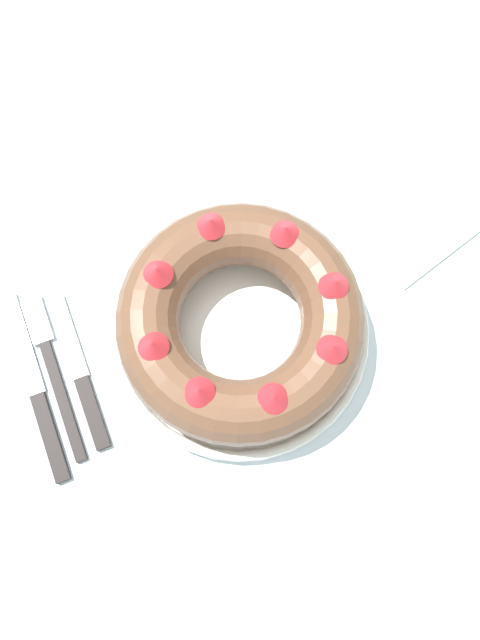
# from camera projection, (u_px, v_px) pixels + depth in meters

# --- Properties ---
(ground_plane) EXTENTS (8.00, 8.00, 0.00)m
(ground_plane) POSITION_uv_depth(u_px,v_px,m) (242.00, 402.00, 1.43)
(ground_plane) COLOR #4C4742
(dining_table) EXTENTS (1.27, 1.10, 0.74)m
(dining_table) POSITION_uv_depth(u_px,v_px,m) (244.00, 333.00, 0.80)
(dining_table) COLOR silver
(dining_table) RESTS_ON ground_plane
(serving_dish) EXTENTS (0.29, 0.29, 0.02)m
(serving_dish) POSITION_uv_depth(u_px,v_px,m) (240.00, 331.00, 0.70)
(serving_dish) COLOR white
(serving_dish) RESTS_ON dining_table
(bundt_cake) EXTENTS (0.27, 0.27, 0.08)m
(bundt_cake) POSITION_uv_depth(u_px,v_px,m) (240.00, 320.00, 0.66)
(bundt_cake) COLOR brown
(bundt_cake) RESTS_ON serving_dish
(fork) EXTENTS (0.02, 0.20, 0.01)m
(fork) POSITION_uv_depth(u_px,v_px,m) (52.00, 365.00, 0.70)
(fork) COLOR black
(fork) RESTS_ON dining_table
(serving_knife) EXTENTS (0.02, 0.22, 0.01)m
(serving_knife) POSITION_uv_depth(u_px,v_px,m) (39.00, 398.00, 0.69)
(serving_knife) COLOR black
(serving_knife) RESTS_ON dining_table
(cake_knife) EXTENTS (0.02, 0.18, 0.01)m
(cake_knife) POSITION_uv_depth(u_px,v_px,m) (82.00, 381.00, 0.70)
(cake_knife) COLOR black
(cake_knife) RESTS_ON dining_table
(napkin) EXTENTS (0.14, 0.12, 0.00)m
(napkin) POSITION_uv_depth(u_px,v_px,m) (420.00, 232.00, 0.75)
(napkin) COLOR #B2D1B7
(napkin) RESTS_ON dining_table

